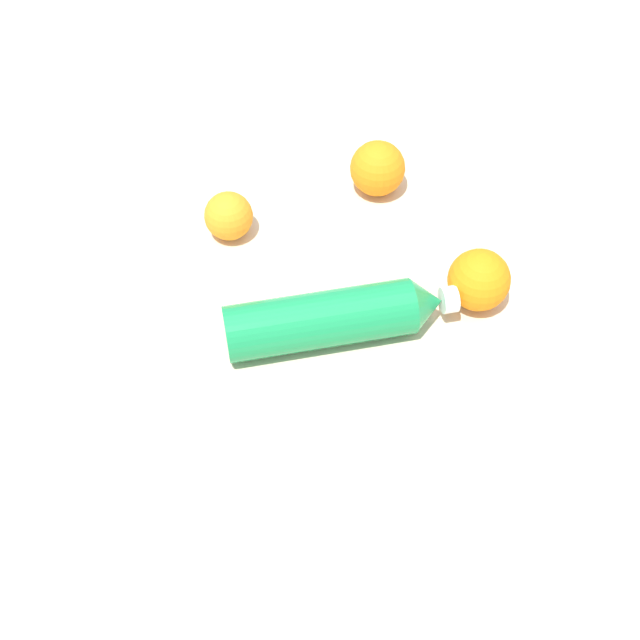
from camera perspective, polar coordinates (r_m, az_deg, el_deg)
The scene contains 5 objects.
ground_plane at distance 1.07m, azimuth -2.03°, elevation -2.19°, with size 2.40×2.40×0.00m, color beige.
water_bottle at distance 1.06m, azimuth 1.19°, elevation 0.19°, with size 0.24×0.26×0.07m.
orange_0 at distance 1.19m, azimuth -6.24°, elevation 7.06°, with size 0.07×0.07×0.07m, color orange.
orange_1 at distance 1.11m, azimuth 10.77°, elevation 2.70°, with size 0.08×0.08×0.08m, color orange.
orange_2 at distance 1.25m, azimuth 3.95°, elevation 10.27°, with size 0.08×0.08×0.08m, color orange.
Camera 1 is at (0.41, -0.48, 0.86)m, focal length 46.98 mm.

